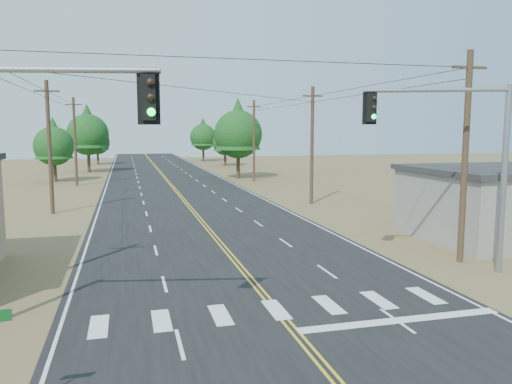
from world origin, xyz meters
name	(u,v)px	position (x,y,z in m)	size (l,w,h in m)	color
road	(194,212)	(0.00, 30.00, 0.01)	(15.00, 200.00, 0.02)	black
utility_pole_left_mid	(49,146)	(-10.50, 32.00, 5.12)	(1.80, 0.30, 10.00)	#4C3826
utility_pole_left_far	(75,141)	(-10.50, 52.00, 5.12)	(1.80, 0.30, 10.00)	#4C3826
utility_pole_right_near	(465,156)	(10.50, 12.00, 5.12)	(1.80, 0.30, 10.00)	#4C3826
utility_pole_right_mid	(312,144)	(10.50, 32.00, 5.12)	(1.80, 0.30, 10.00)	#4C3826
utility_pole_right_far	(254,140)	(10.50, 52.00, 5.12)	(1.80, 0.30, 10.00)	#4C3826
signal_mast_right	(464,148)	(9.36, 10.64, 5.55)	(5.88, 2.51, 8.28)	gray
tree_left_near	(54,142)	(-13.47, 57.24, 4.88)	(4.79, 4.79, 7.98)	#3F2D1E
tree_left_mid	(88,130)	(-10.40, 70.94, 6.30)	(6.18, 6.18, 10.30)	#3F2D1E
tree_left_far	(97,140)	(-9.99, 88.53, 4.57)	(4.48, 4.48, 7.47)	#3F2D1E
tree_right_near	(238,129)	(9.36, 55.94, 6.43)	(6.31, 6.31, 10.51)	#3F2D1E
tree_right_mid	(225,140)	(12.26, 79.55, 4.50)	(4.42, 4.42, 7.37)	#3F2D1E
tree_right_far	(203,134)	(10.50, 93.86, 5.45)	(5.35, 5.35, 8.91)	#3F2D1E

